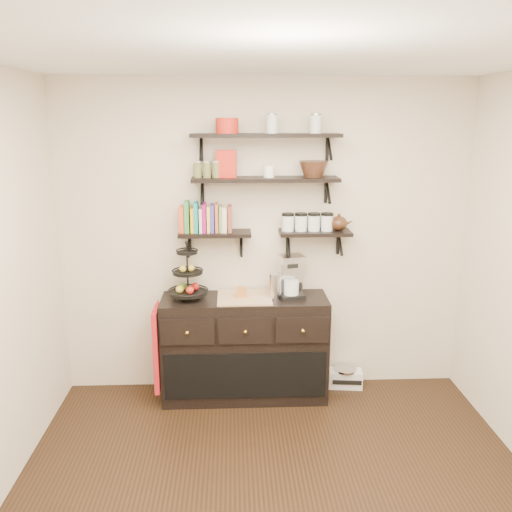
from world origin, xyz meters
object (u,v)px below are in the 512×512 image
at_px(radio, 345,378).
at_px(sideboard, 245,347).
at_px(coffee_maker, 291,277).
at_px(fruit_stand, 188,280).

bearing_deg(radio, sideboard, -166.51).
xyz_separation_m(sideboard, coffee_maker, (0.39, 0.03, 0.62)).
height_order(sideboard, radio, sideboard).
distance_m(sideboard, fruit_stand, 0.77).
relative_size(sideboard, coffee_maker, 3.81).
xyz_separation_m(coffee_maker, radio, (0.52, 0.09, -0.99)).
height_order(sideboard, coffee_maker, coffee_maker).
distance_m(coffee_maker, radio, 1.12).
bearing_deg(fruit_stand, coffee_maker, 1.45).
distance_m(sideboard, radio, 0.99).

